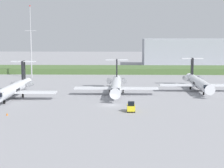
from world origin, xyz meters
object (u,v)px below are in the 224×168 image
Objects in this scene: regional_jet_third at (198,82)px; antenna_mast at (31,48)px; baggage_tug at (131,107)px; safety_cone_rear_marker at (7,114)px; regional_jet_second at (116,85)px; regional_jet_nearest at (13,89)px.

antenna_mast is at bearing 149.72° from regional_jet_third.
baggage_tug is (-20.36, -31.60, -1.53)m from regional_jet_third.
baggage_tug reaches higher than safety_cone_rear_marker.
antenna_mast reaches higher than regional_jet_second.
regional_jet_third is 58.33m from safety_cone_rear_marker.
regional_jet_second and regional_jet_third have the same top height.
regional_jet_nearest is 52.53m from regional_jet_third.
regional_jet_third is 66.61m from antenna_mast.
regional_jet_second is (26.41, 8.01, 0.00)m from regional_jet_nearest.
baggage_tug is at bearing -28.90° from regional_jet_nearest.
regional_jet_nearest and regional_jet_second have the same top height.
safety_cone_rear_marker is (-25.40, -4.50, -0.73)m from baggage_tug.
safety_cone_rear_marker is at bearing -77.74° from regional_jet_nearest.
regional_jet_nearest is 34.27m from baggage_tug.
baggage_tug is (36.68, -64.90, -10.25)m from antenna_mast.
regional_jet_third is at bearing 16.41° from regional_jet_second.
regional_jet_third is 37.62m from baggage_tug.
regional_jet_second is at bearing 98.25° from baggage_tug.
regional_jet_second reaches higher than baggage_tug.
regional_jet_nearest reaches higher than baggage_tug.
regional_jet_third is 1.14× the size of antenna_mast.
baggage_tug is at bearing -81.75° from regional_jet_second.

